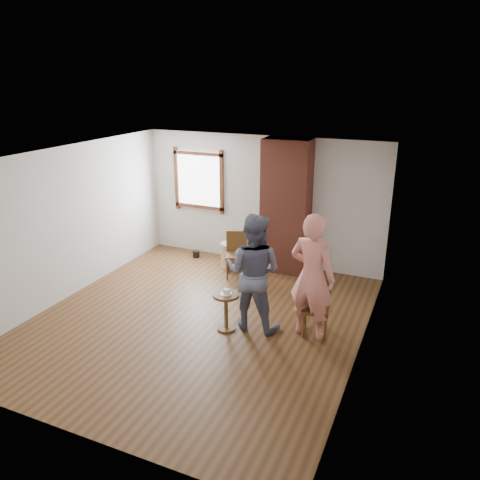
% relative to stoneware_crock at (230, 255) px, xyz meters
% --- Properties ---
extents(ground, '(5.50, 5.50, 0.00)m').
position_rel_stoneware_crock_xyz_m(ground, '(0.46, -2.22, -0.25)').
color(ground, brown).
rests_on(ground, ground).
extents(room_shell, '(5.04, 5.52, 2.62)m').
position_rel_stoneware_crock_xyz_m(room_shell, '(0.40, -1.62, 1.56)').
color(room_shell, silver).
rests_on(room_shell, ground).
extents(brick_chimney, '(0.90, 0.50, 2.60)m').
position_rel_stoneware_crock_xyz_m(brick_chimney, '(1.06, 0.28, 1.05)').
color(brick_chimney, brown).
rests_on(brick_chimney, ground).
extents(stoneware_crock, '(0.40, 0.40, 0.50)m').
position_rel_stoneware_crock_xyz_m(stoneware_crock, '(0.00, 0.00, 0.00)').
color(stoneware_crock, tan).
rests_on(stoneware_crock, ground).
extents(dark_pot, '(0.18, 0.18, 0.15)m').
position_rel_stoneware_crock_xyz_m(dark_pot, '(-0.88, 0.16, -0.18)').
color(dark_pot, black).
rests_on(dark_pot, ground).
extents(dining_chair_left, '(0.52, 0.52, 0.87)m').
position_rel_stoneware_crock_xyz_m(dining_chair_left, '(0.30, -0.35, 0.24)').
color(dining_chair_left, brown).
rests_on(dining_chair_left, ground).
extents(dining_chair_right, '(0.46, 0.46, 0.84)m').
position_rel_stoneware_crock_xyz_m(dining_chair_right, '(2.25, -1.82, 0.22)').
color(dining_chair_right, brown).
rests_on(dining_chair_right, ground).
extents(side_table, '(0.40, 0.40, 0.60)m').
position_rel_stoneware_crock_xyz_m(side_table, '(0.98, -2.30, 0.15)').
color(side_table, brown).
rests_on(side_table, ground).
extents(cake_plate, '(0.18, 0.18, 0.01)m').
position_rel_stoneware_crock_xyz_m(cake_plate, '(0.98, -2.30, 0.35)').
color(cake_plate, white).
rests_on(cake_plate, side_table).
extents(cake_slice, '(0.08, 0.07, 0.06)m').
position_rel_stoneware_crock_xyz_m(cake_slice, '(0.99, -2.30, 0.39)').
color(cake_slice, white).
rests_on(cake_slice, cake_plate).
extents(man, '(0.89, 0.70, 1.83)m').
position_rel_stoneware_crock_xyz_m(man, '(1.32, -2.05, 0.66)').
color(man, '#121433').
rests_on(man, ground).
extents(person_pink, '(0.78, 0.59, 1.91)m').
position_rel_stoneware_crock_xyz_m(person_pink, '(2.20, -1.96, 0.70)').
color(person_pink, '#EA8675').
rests_on(person_pink, ground).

